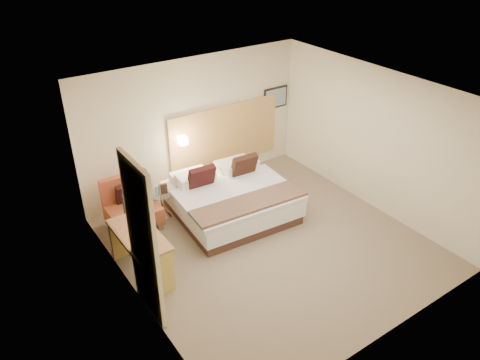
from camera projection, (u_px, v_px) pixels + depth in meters
floor at (269, 243)px, 8.15m from camera, size 4.80×5.00×0.02m
ceiling at (275, 94)px, 6.79m from camera, size 4.80×5.00×0.02m
wall_back at (194, 124)px, 9.26m from camera, size 4.80×0.02×2.70m
wall_front at (399, 259)px, 5.68m from camera, size 4.80×0.02×2.70m
wall_left at (130, 225)px, 6.29m from camera, size 0.02×5.00×2.70m
wall_right at (375, 139)px, 8.65m from camera, size 0.02×5.00×2.70m
headboard_panel at (225, 135)px, 9.78m from camera, size 2.60×0.04×1.30m
art_frame at (275, 98)px, 10.16m from camera, size 0.62×0.03×0.47m
art_canvas at (276, 98)px, 10.14m from camera, size 0.54×0.01×0.39m
lamp_arm at (181, 139)px, 9.13m from camera, size 0.02×0.12×0.02m
lamp_shade at (183, 140)px, 9.08m from camera, size 0.15×0.15×0.15m
curtain at (143, 241)px, 6.20m from camera, size 0.06×0.90×2.42m
bottle_a at (157, 190)px, 8.51m from camera, size 0.06×0.06×0.18m
bottle_b at (158, 188)px, 8.57m from camera, size 0.06×0.06×0.18m
menu_folder at (164, 189)px, 8.55m from camera, size 0.13×0.06×0.20m
bed at (231, 198)px, 8.79m from camera, size 2.21×2.16×1.02m
lounge_chair at (132, 208)px, 8.44m from camera, size 0.90×0.79×0.93m
side_table at (162, 204)px, 8.70m from camera, size 0.52×0.52×0.51m
desk at (141, 242)px, 7.16m from camera, size 0.58×1.26×0.79m
desk_chair at (141, 225)px, 7.90m from camera, size 0.64×0.64×0.99m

